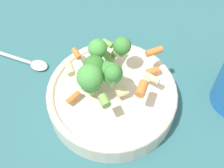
{
  "coord_description": "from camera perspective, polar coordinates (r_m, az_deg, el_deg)",
  "views": [
    {
      "loc": [
        -0.3,
        0.03,
        0.49
      ],
      "look_at": [
        0.0,
        0.0,
        0.06
      ],
      "focal_mm": 50.0,
      "sensor_mm": 36.0,
      "label": 1
    }
  ],
  "objects": [
    {
      "name": "bowl",
      "position": [
        0.55,
        0.0,
        -2.29
      ],
      "size": [
        0.23,
        0.23,
        0.05
      ],
      "color": "beige",
      "rests_on": "ground_plane"
    },
    {
      "name": "pasta_salad",
      "position": [
        0.5,
        -1.75,
        2.62
      ],
      "size": [
        0.14,
        0.17,
        0.08
      ],
      "color": "#8CB766",
      "rests_on": "bowl"
    },
    {
      "name": "spoon",
      "position": [
        0.65,
        -16.26,
        4.28
      ],
      "size": [
        0.1,
        0.17,
        0.01
      ],
      "rotation": [
        0.0,
        0.0,
        10.52
      ],
      "color": "silver",
      "rests_on": "ground_plane"
    },
    {
      "name": "ground_plane",
      "position": [
        0.57,
        0.0,
        -3.64
      ],
      "size": [
        3.0,
        3.0,
        0.0
      ],
      "primitive_type": "plane",
      "color": "#2D6066"
    }
  ]
}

